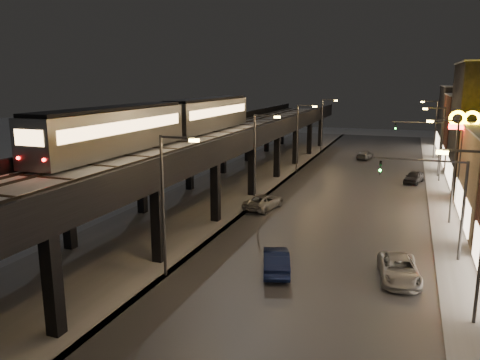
% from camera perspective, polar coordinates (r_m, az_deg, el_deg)
% --- Properties ---
extents(road_surface, '(17.00, 120.00, 0.06)m').
position_cam_1_polar(road_surface, '(48.40, 12.53, -2.73)').
color(road_surface, '#46474D').
rests_on(road_surface, ground).
extents(sidewalk_right, '(4.00, 120.00, 0.14)m').
position_cam_1_polar(sidewalk_right, '(48.23, 24.40, -3.55)').
color(sidewalk_right, '#9FA1A8').
rests_on(sidewalk_right, ground).
extents(under_viaduct_pavement, '(11.00, 120.00, 0.06)m').
position_cam_1_polar(under_viaduct_pavement, '(51.76, -2.44, -1.47)').
color(under_viaduct_pavement, '#9FA1A8').
rests_on(under_viaduct_pavement, ground).
extents(elevated_viaduct, '(9.00, 100.00, 6.30)m').
position_cam_1_polar(elevated_viaduct, '(47.86, -3.94, 4.20)').
color(elevated_viaduct, black).
rests_on(elevated_viaduct, ground).
extents(viaduct_trackbed, '(8.40, 100.00, 0.32)m').
position_cam_1_polar(viaduct_trackbed, '(47.87, -3.90, 5.13)').
color(viaduct_trackbed, '#B2B7C1').
rests_on(viaduct_trackbed, elevated_viaduct).
extents(viaduct_parapet_streetside, '(0.30, 100.00, 1.10)m').
position_cam_1_polar(viaduct_parapet_streetside, '(46.26, 1.07, 5.49)').
color(viaduct_parapet_streetside, black).
rests_on(viaduct_parapet_streetside, elevated_viaduct).
extents(viaduct_parapet_far, '(0.30, 100.00, 1.10)m').
position_cam_1_polar(viaduct_parapet_far, '(49.75, -8.50, 5.83)').
color(viaduct_parapet_far, black).
rests_on(viaduct_parapet_far, elevated_viaduct).
extents(building_f, '(12.20, 16.20, 11.16)m').
position_cam_1_polar(building_f, '(88.38, 27.09, 6.55)').
color(building_f, black).
rests_on(building_f, ground).
extents(streetlight_left_1, '(2.57, 0.28, 9.00)m').
position_cam_1_polar(streetlight_left_1, '(28.89, -8.92, -2.02)').
color(streetlight_left_1, '#38383A').
rests_on(streetlight_left_1, ground).
extents(streetlight_right_1, '(2.56, 0.28, 9.00)m').
position_cam_1_polar(streetlight_right_1, '(25.70, 27.05, -5.05)').
color(streetlight_right_1, '#38383A').
rests_on(streetlight_right_1, ground).
extents(streetlight_left_2, '(2.57, 0.28, 9.00)m').
position_cam_1_polar(streetlight_left_2, '(45.16, 2.12, 3.25)').
color(streetlight_left_2, '#38383A').
rests_on(streetlight_left_2, ground).
extents(streetlight_right_2, '(2.56, 0.28, 9.00)m').
position_cam_1_polar(streetlight_right_2, '(43.19, 24.34, 1.75)').
color(streetlight_right_2, '#38383A').
rests_on(streetlight_right_2, ground).
extents(streetlight_left_3, '(2.57, 0.28, 9.00)m').
position_cam_1_polar(streetlight_left_3, '(62.39, 7.23, 5.65)').
color(streetlight_left_3, '#38383A').
rests_on(streetlight_left_3, ground).
extents(streetlight_right_3, '(2.56, 0.28, 9.00)m').
position_cam_1_polar(streetlight_right_3, '(60.98, 23.20, 4.61)').
color(streetlight_right_3, '#38383A').
rests_on(streetlight_right_3, ground).
extents(streetlight_left_4, '(2.57, 0.28, 9.00)m').
position_cam_1_polar(streetlight_left_4, '(79.96, 10.14, 6.99)').
color(streetlight_left_4, '#38383A').
rests_on(streetlight_left_4, ground).
extents(streetlight_right_4, '(2.56, 0.28, 9.00)m').
position_cam_1_polar(streetlight_right_4, '(78.86, 22.57, 6.18)').
color(streetlight_right_4, '#38383A').
rests_on(streetlight_right_4, ground).
extents(traffic_light_rig_a, '(6.10, 0.34, 7.00)m').
position_cam_1_polar(traffic_light_rig_a, '(34.46, 23.77, -1.87)').
color(traffic_light_rig_a, '#38383A').
rests_on(traffic_light_rig_a, ground).
extents(traffic_light_rig_b, '(6.10, 0.34, 7.00)m').
position_cam_1_polar(traffic_light_rig_b, '(63.99, 22.22, 4.34)').
color(traffic_light_rig_b, '#38383A').
rests_on(traffic_light_rig_b, ground).
extents(subway_train, '(2.97, 36.07, 3.55)m').
position_cam_1_polar(subway_train, '(45.83, -8.48, 7.22)').
color(subway_train, gray).
rests_on(subway_train, viaduct_trackbed).
extents(car_near_white, '(2.94, 4.94, 1.54)m').
position_cam_1_polar(car_near_white, '(30.67, 4.43, -9.84)').
color(car_near_white, '#0D163B').
rests_on(car_near_white, ground).
extents(car_mid_silver, '(3.17, 5.39, 1.41)m').
position_cam_1_polar(car_mid_silver, '(44.98, 2.89, -2.70)').
color(car_mid_silver, gray).
rests_on(car_mid_silver, ground).
extents(car_mid_dark, '(2.58, 4.73, 1.30)m').
position_cam_1_polar(car_mid_dark, '(75.47, 14.97, 2.95)').
color(car_mid_dark, slate).
rests_on(car_mid_dark, ground).
extents(car_onc_dark, '(2.98, 5.28, 1.39)m').
position_cam_1_polar(car_onc_dark, '(31.03, 18.81, -10.37)').
color(car_onc_dark, '#A6A6A6').
rests_on(car_onc_dark, ground).
extents(car_onc_red, '(2.64, 4.43, 1.41)m').
position_cam_1_polar(car_onc_red, '(59.74, 20.42, 0.28)').
color(car_onc_red, black).
rests_on(car_onc_red, ground).
extents(sign_mcdonalds, '(2.79, 0.48, 9.39)m').
position_cam_1_polar(sign_mcdonalds, '(48.91, 25.59, 5.48)').
color(sign_mcdonalds, '#38383A').
rests_on(sign_mcdonalds, ground).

